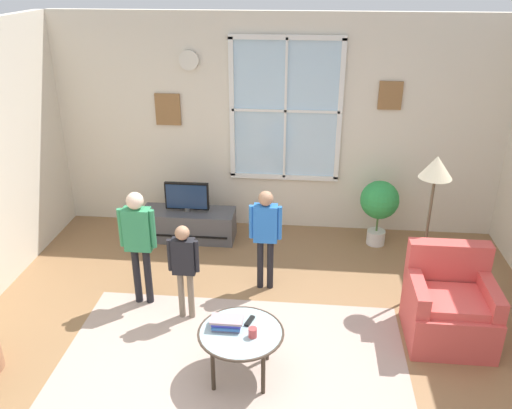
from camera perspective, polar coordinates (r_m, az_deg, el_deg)
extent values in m
cube|color=olive|center=(4.88, -0.25, -17.28)|extent=(6.24, 6.28, 0.02)
cube|color=beige|center=(6.80, 2.27, 8.48)|extent=(5.64, 0.12, 2.75)
cube|color=silver|center=(6.67, 3.19, 10.05)|extent=(1.33, 0.02, 1.75)
cube|color=white|center=(6.49, 3.36, 17.51)|extent=(1.39, 0.04, 0.06)
cube|color=white|center=(6.92, 3.01, 2.98)|extent=(1.39, 0.04, 0.06)
cube|color=white|center=(6.71, -2.61, 10.16)|extent=(0.06, 0.04, 1.75)
cube|color=white|center=(6.65, 9.01, 9.76)|extent=(0.06, 0.04, 1.75)
cube|color=white|center=(6.65, 3.18, 10.01)|extent=(0.03, 0.04, 1.75)
cube|color=white|center=(6.65, 3.18, 10.01)|extent=(1.33, 0.04, 0.03)
cube|color=olive|center=(6.89, -9.44, 10.05)|extent=(0.32, 0.03, 0.40)
cube|color=olive|center=(6.67, 14.23, 11.29)|extent=(0.28, 0.03, 0.34)
cylinder|color=silver|center=(6.68, -7.23, 15.14)|extent=(0.24, 0.04, 0.24)
cube|color=tan|center=(4.93, -2.50, -16.54)|extent=(3.08, 1.92, 0.01)
cube|color=#4C4C51|center=(6.86, -7.26, -2.15)|extent=(1.18, 0.42, 0.38)
cube|color=black|center=(6.70, -7.63, -3.41)|extent=(1.06, 0.02, 0.02)
cylinder|color=#4C4C4C|center=(6.77, -7.35, -0.50)|extent=(0.08, 0.08, 0.05)
cube|color=black|center=(6.69, -7.43, 0.92)|extent=(0.55, 0.05, 0.36)
cube|color=navy|center=(6.67, -7.49, 0.82)|extent=(0.51, 0.01, 0.32)
cube|color=#D14C47|center=(5.37, 19.95, -11.60)|extent=(0.76, 0.72, 0.42)
cube|color=#D14C47|center=(5.39, 19.91, -5.97)|extent=(0.76, 0.16, 0.45)
cube|color=#D14C47|center=(5.13, 16.94, -8.80)|extent=(0.12, 0.65, 0.20)
cube|color=#D14C47|center=(5.30, 23.82, -8.80)|extent=(0.12, 0.65, 0.20)
cube|color=#E1524D|center=(5.19, 20.46, -9.67)|extent=(0.61, 0.50, 0.08)
cylinder|color=#99B2B7|center=(4.54, -1.64, -13.58)|extent=(0.70, 0.70, 0.02)
torus|color=#3F3328|center=(4.54, -1.64, -13.58)|extent=(0.73, 0.73, 0.02)
cylinder|color=#33281E|center=(4.87, -3.79, -14.00)|extent=(0.04, 0.04, 0.43)
cylinder|color=#33281E|center=(4.83, 1.22, -14.33)|extent=(0.04, 0.04, 0.43)
cylinder|color=#33281E|center=(4.56, -4.65, -17.21)|extent=(0.04, 0.04, 0.43)
cylinder|color=#33281E|center=(4.51, 0.78, -17.60)|extent=(0.04, 0.04, 0.43)
cube|color=#8A7AA2|center=(4.58, -3.13, -12.90)|extent=(0.23, 0.15, 0.02)
cube|color=#3664A8|center=(4.57, -3.14, -12.68)|extent=(0.24, 0.18, 0.02)
cube|color=#4849CA|center=(4.56, -3.15, -12.45)|extent=(0.25, 0.14, 0.03)
cube|color=gray|center=(4.54, -3.15, -12.22)|extent=(0.27, 0.15, 0.02)
cylinder|color=#BF3F3F|center=(4.46, -0.35, -13.59)|extent=(0.07, 0.07, 0.08)
cube|color=black|center=(4.63, -0.69, -12.39)|extent=(0.08, 0.15, 0.02)
cylinder|color=black|center=(5.76, 0.46, -6.40)|extent=(0.07, 0.07, 0.58)
cylinder|color=black|center=(5.75, 1.54, -6.45)|extent=(0.07, 0.07, 0.58)
cube|color=blue|center=(5.52, 1.03, -2.03)|extent=(0.25, 0.13, 0.41)
sphere|color=#A87A5B|center=(5.40, 1.06, 0.66)|extent=(0.16, 0.16, 0.16)
cylinder|color=blue|center=(5.50, -0.50, -1.86)|extent=(0.05, 0.05, 0.37)
cylinder|color=blue|center=(5.48, 2.54, -1.99)|extent=(0.05, 0.05, 0.37)
cylinder|color=#726656|center=(5.37, -8.02, -9.57)|extent=(0.06, 0.06, 0.51)
cylinder|color=#726656|center=(5.35, -7.00, -9.65)|extent=(0.06, 0.06, 0.51)
cube|color=black|center=(5.13, -7.78, -5.54)|extent=(0.22, 0.12, 0.36)
sphere|color=#A87A5B|center=(5.01, -7.94, -3.04)|extent=(0.14, 0.14, 0.14)
cylinder|color=black|center=(5.13, -9.26, -5.38)|extent=(0.05, 0.05, 0.33)
cylinder|color=black|center=(5.07, -6.40, -5.56)|extent=(0.05, 0.05, 0.33)
cylinder|color=black|center=(5.64, -12.67, -7.45)|extent=(0.08, 0.08, 0.63)
cylinder|color=black|center=(5.61, -11.52, -7.54)|extent=(0.08, 0.08, 0.63)
cube|color=#338C59|center=(5.37, -12.59, -2.61)|extent=(0.27, 0.14, 0.45)
sphere|color=beige|center=(5.24, -12.90, 0.39)|extent=(0.17, 0.17, 0.17)
cylinder|color=#338C59|center=(5.39, -14.29, -2.40)|extent=(0.06, 0.06, 0.40)
cylinder|color=#338C59|center=(5.29, -11.04, -2.59)|extent=(0.06, 0.06, 0.40)
cylinder|color=silver|center=(6.89, 12.74, -3.43)|extent=(0.23, 0.23, 0.18)
cylinder|color=#4C7238|center=(6.80, 12.88, -2.05)|extent=(0.02, 0.02, 0.19)
sphere|color=green|center=(6.67, 13.15, 0.49)|extent=(0.47, 0.47, 0.47)
cylinder|color=black|center=(6.00, 16.95, -9.25)|extent=(0.26, 0.26, 0.03)
cylinder|color=brown|center=(5.67, 17.77, -3.60)|extent=(0.03, 0.03, 1.37)
cone|color=beige|center=(5.37, 18.82, 3.83)|extent=(0.32, 0.32, 0.22)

